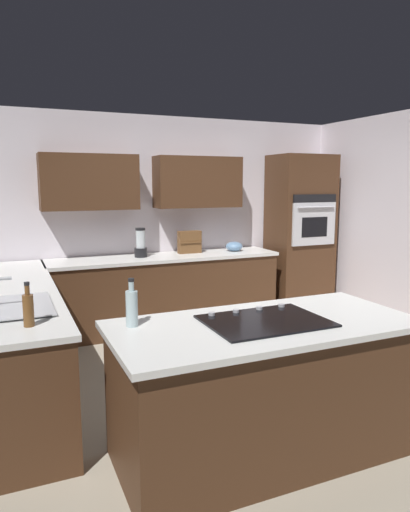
% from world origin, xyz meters
% --- Properties ---
extents(ground_plane, '(14.00, 14.00, 0.00)m').
position_xyz_m(ground_plane, '(0.00, 0.00, 0.00)').
color(ground_plane, '#9E937F').
extents(wall_back, '(6.00, 0.44, 2.60)m').
position_xyz_m(wall_back, '(0.06, -2.05, 1.41)').
color(wall_back, silver).
rests_on(wall_back, ground).
extents(lower_cabinets_back, '(2.80, 0.60, 0.86)m').
position_xyz_m(lower_cabinets_back, '(0.10, -1.72, 0.43)').
color(lower_cabinets_back, '#472B19').
rests_on(lower_cabinets_back, ground).
extents(countertop_back, '(2.84, 0.64, 0.04)m').
position_xyz_m(countertop_back, '(0.10, -1.72, 0.88)').
color(countertop_back, silver).
rests_on(countertop_back, lower_cabinets_back).
extents(lower_cabinets_side, '(0.60, 2.90, 0.86)m').
position_xyz_m(lower_cabinets_side, '(1.82, -0.55, 0.43)').
color(lower_cabinets_side, '#472B19').
rests_on(lower_cabinets_side, ground).
extents(countertop_side, '(0.64, 2.94, 0.04)m').
position_xyz_m(countertop_side, '(1.82, -0.55, 0.88)').
color(countertop_side, silver).
rests_on(countertop_side, lower_cabinets_side).
extents(island_base, '(1.90, 0.85, 0.86)m').
position_xyz_m(island_base, '(0.38, 1.12, 0.43)').
color(island_base, '#472B19').
rests_on(island_base, ground).
extents(island_top, '(1.98, 0.93, 0.04)m').
position_xyz_m(island_top, '(0.38, 1.12, 0.88)').
color(island_top, silver).
rests_on(island_top, island_base).
extents(wall_oven, '(0.80, 0.66, 2.15)m').
position_xyz_m(wall_oven, '(-1.85, -1.72, 1.08)').
color(wall_oven, '#472B19').
rests_on(wall_oven, ground).
extents(sink_unit, '(0.46, 0.70, 0.23)m').
position_xyz_m(sink_unit, '(1.83, 0.13, 0.92)').
color(sink_unit, '#515456').
rests_on(sink_unit, countertop_side).
extents(cooktop, '(0.76, 0.56, 0.03)m').
position_xyz_m(cooktop, '(0.38, 1.11, 0.91)').
color(cooktop, black).
rests_on(cooktop, island_top).
extents(blender, '(0.15, 0.15, 0.35)m').
position_xyz_m(blender, '(0.40, -1.74, 1.05)').
color(blender, black).
rests_on(blender, countertop_back).
extents(mixing_bowl, '(0.22, 0.22, 0.12)m').
position_xyz_m(mixing_bowl, '(-0.85, -1.74, 0.96)').
color(mixing_bowl, '#668CB2').
rests_on(mixing_bowl, countertop_back).
extents(spice_rack, '(0.29, 0.11, 0.28)m').
position_xyz_m(spice_rack, '(-0.25, -1.80, 1.04)').
color(spice_rack, brown).
rests_on(spice_rack, countertop_back).
extents(dish_soap_bottle, '(0.07, 0.07, 0.28)m').
position_xyz_m(dish_soap_bottle, '(1.77, 0.61, 1.01)').
color(dish_soap_bottle, brown).
rests_on(dish_soap_bottle, countertop_side).
extents(oil_bottle, '(0.07, 0.07, 0.30)m').
position_xyz_m(oil_bottle, '(1.18, 0.87, 1.02)').
color(oil_bottle, silver).
rests_on(oil_bottle, island_top).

